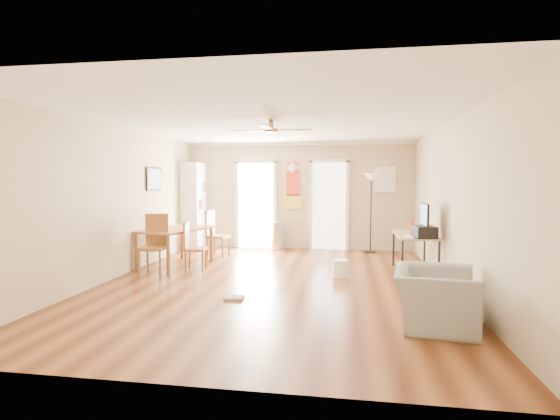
% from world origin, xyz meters
% --- Properties ---
extents(floor, '(7.00, 7.00, 0.00)m').
position_xyz_m(floor, '(0.00, 0.00, 0.00)').
color(floor, brown).
rests_on(floor, ground).
extents(ceiling, '(5.50, 7.00, 0.00)m').
position_xyz_m(ceiling, '(0.00, 0.00, 2.60)').
color(ceiling, silver).
rests_on(ceiling, floor).
extents(wall_back, '(5.50, 0.04, 2.60)m').
position_xyz_m(wall_back, '(0.00, 3.50, 1.30)').
color(wall_back, beige).
rests_on(wall_back, floor).
extents(wall_front, '(5.50, 0.04, 2.60)m').
position_xyz_m(wall_front, '(0.00, -3.50, 1.30)').
color(wall_front, beige).
rests_on(wall_front, floor).
extents(wall_left, '(0.04, 7.00, 2.60)m').
position_xyz_m(wall_left, '(-2.75, 0.00, 1.30)').
color(wall_left, beige).
rests_on(wall_left, floor).
extents(wall_right, '(0.04, 7.00, 2.60)m').
position_xyz_m(wall_right, '(2.75, 0.00, 1.30)').
color(wall_right, beige).
rests_on(wall_right, floor).
extents(crown_molding, '(5.50, 7.00, 0.08)m').
position_xyz_m(crown_molding, '(0.00, 0.00, 2.56)').
color(crown_molding, white).
rests_on(crown_molding, wall_back).
extents(kitchen_doorway, '(0.90, 0.10, 2.10)m').
position_xyz_m(kitchen_doorway, '(-1.05, 3.48, 1.05)').
color(kitchen_doorway, white).
rests_on(kitchen_doorway, wall_back).
extents(bathroom_doorway, '(0.80, 0.10, 2.10)m').
position_xyz_m(bathroom_doorway, '(0.75, 3.48, 1.05)').
color(bathroom_doorway, white).
rests_on(bathroom_doorway, wall_back).
extents(wall_decal, '(0.46, 0.03, 1.10)m').
position_xyz_m(wall_decal, '(-0.13, 3.48, 1.55)').
color(wall_decal, red).
rests_on(wall_decal, wall_back).
extents(ac_grille, '(0.50, 0.04, 0.60)m').
position_xyz_m(ac_grille, '(2.05, 3.47, 1.70)').
color(ac_grille, white).
rests_on(ac_grille, wall_back).
extents(framed_poster, '(0.04, 0.66, 0.48)m').
position_xyz_m(framed_poster, '(-2.73, 1.40, 1.70)').
color(framed_poster, black).
rests_on(framed_poster, wall_left).
extents(ceiling_fan, '(1.24, 1.24, 0.20)m').
position_xyz_m(ceiling_fan, '(0.00, -0.30, 2.43)').
color(ceiling_fan, '#593819').
rests_on(ceiling_fan, ceiling).
extents(bookshelf, '(0.44, 0.95, 2.10)m').
position_xyz_m(bookshelf, '(-2.52, 3.22, 1.05)').
color(bookshelf, white).
rests_on(bookshelf, floor).
extents(dining_table, '(1.25, 1.65, 0.73)m').
position_xyz_m(dining_table, '(-2.15, 1.08, 0.37)').
color(dining_table, '#9E5E33').
rests_on(dining_table, floor).
extents(dining_chair_right_a, '(0.47, 0.47, 1.01)m').
position_xyz_m(dining_chair_right_a, '(-1.60, 2.10, 0.51)').
color(dining_chair_right_a, '#9F5B33').
rests_on(dining_chair_right_a, floor).
extents(dining_chair_right_b, '(0.42, 0.42, 0.90)m').
position_xyz_m(dining_chair_right_b, '(-1.60, 0.71, 0.45)').
color(dining_chair_right_b, '#A17434').
rests_on(dining_chair_right_b, floor).
extents(dining_chair_near, '(0.46, 0.46, 1.06)m').
position_xyz_m(dining_chair_near, '(-2.23, 0.29, 0.53)').
color(dining_chair_near, '#955B30').
rests_on(dining_chair_near, floor).
extents(trash_can, '(0.38, 0.38, 0.67)m').
position_xyz_m(trash_can, '(-0.47, 3.24, 0.33)').
color(trash_can, silver).
rests_on(trash_can, floor).
extents(torchiere_lamp, '(0.36, 0.36, 1.83)m').
position_xyz_m(torchiere_lamp, '(1.72, 3.17, 0.92)').
color(torchiere_lamp, black).
rests_on(torchiere_lamp, floor).
extents(computer_desk, '(0.66, 1.32, 0.71)m').
position_xyz_m(computer_desk, '(2.37, 1.07, 0.35)').
color(computer_desk, tan).
rests_on(computer_desk, floor).
extents(imac, '(0.29, 0.61, 0.57)m').
position_xyz_m(imac, '(2.47, 0.72, 1.00)').
color(imac, black).
rests_on(imac, computer_desk).
extents(keyboard, '(0.19, 0.45, 0.02)m').
position_xyz_m(keyboard, '(2.20, 0.62, 0.72)').
color(keyboard, silver).
rests_on(keyboard, computer_desk).
extents(printer, '(0.38, 0.43, 0.20)m').
position_xyz_m(printer, '(2.45, 0.60, 0.81)').
color(printer, black).
rests_on(printer, computer_desk).
extents(orange_bottle, '(0.08, 0.08, 0.21)m').
position_xyz_m(orange_bottle, '(2.30, 1.00, 0.82)').
color(orange_bottle, '#EA4014').
rests_on(orange_bottle, computer_desk).
extents(wastebasket_a, '(0.32, 0.32, 0.30)m').
position_xyz_m(wastebasket_a, '(1.06, 0.55, 0.15)').
color(wastebasket_a, white).
rests_on(wastebasket_a, floor).
extents(wastebasket_b, '(0.36, 0.36, 0.33)m').
position_xyz_m(wastebasket_b, '(2.09, -1.23, 0.17)').
color(wastebasket_b, silver).
rests_on(wastebasket_b, floor).
extents(floor_cloth, '(0.27, 0.22, 0.04)m').
position_xyz_m(floor_cloth, '(-0.40, -1.03, 0.02)').
color(floor_cloth, '#989994').
rests_on(floor_cloth, floor).
extents(armchair, '(1.03, 1.13, 0.65)m').
position_xyz_m(armchair, '(2.15, -1.73, 0.33)').
color(armchair, gray).
rests_on(armchair, floor).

